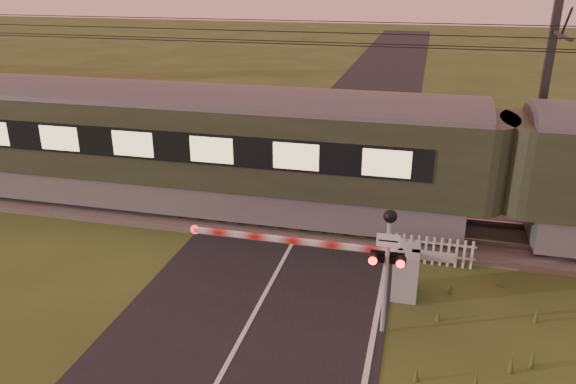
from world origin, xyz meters
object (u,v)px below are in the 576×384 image
(train, at_px, (503,170))
(boom_gate, at_px, (395,268))
(catenary_mast, at_px, (543,101))
(picket_fence, at_px, (429,250))
(crossing_signal, at_px, (388,250))

(train, bearing_deg, boom_gate, -126.31)
(catenary_mast, bearing_deg, picket_fence, -125.65)
(crossing_signal, bearing_deg, catenary_mast, 62.61)
(boom_gate, distance_m, picket_fence, 1.89)
(picket_fence, height_order, catenary_mast, catenary_mast)
(train, relative_size, boom_gate, 6.22)
(train, bearing_deg, crossing_signal, -117.45)
(boom_gate, relative_size, crossing_signal, 2.29)
(picket_fence, relative_size, catenary_mast, 0.33)
(catenary_mast, bearing_deg, train, -117.27)
(train, height_order, picket_fence, train)
(boom_gate, height_order, crossing_signal, crossing_signal)
(picket_fence, bearing_deg, train, 46.33)
(boom_gate, distance_m, crossing_signal, 2.16)
(train, height_order, boom_gate, train)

